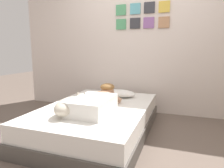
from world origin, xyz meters
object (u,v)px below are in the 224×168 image
Objects in this scene: pillow at (119,93)px; bed at (98,119)px; person_lying at (97,101)px; coffee_cup at (116,96)px; cell_phone at (77,111)px; dog at (71,105)px.

bed is at bearing -100.94° from pillow.
person_lying is 0.65m from coffee_cup.
cell_phone is at bearing -113.10° from bed.
dog reaches higher than bed.
person_lying is at bearing -93.35° from coffee_cup.
person_lying is (-0.05, -0.74, 0.05)m from pillow.
pillow is (0.11, 0.59, 0.24)m from bed.
dog reaches higher than pillow.
pillow is at bearing 86.00° from person_lying.
coffee_cup is at bearing 74.80° from dog.
dog is (-0.15, -0.42, 0.29)m from bed.
pillow is at bearing 81.61° from coffee_cup.
bed is at bearing 112.27° from person_lying.
coffee_cup is at bearing 86.65° from person_lying.
pillow is at bearing 79.06° from bed.
pillow is 3.71× the size of cell_phone.
person_lying is 1.60× the size of dog.
pillow is 0.10m from coffee_cup.
cell_phone reaches higher than bed.
bed is at bearing 66.90° from cell_phone.
person_lying reaches higher than bed.
person_lying reaches higher than cell_phone.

